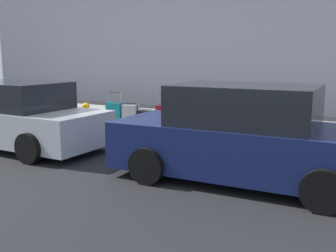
% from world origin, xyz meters
% --- Properties ---
extents(ground_plane, '(40.00, 40.00, 0.00)m').
position_xyz_m(ground_plane, '(0.00, 0.00, 0.00)').
color(ground_plane, black).
extents(sidewalk_curb, '(18.00, 5.00, 0.14)m').
position_xyz_m(sidewalk_curb, '(0.00, -2.50, 0.07)').
color(sidewalk_curb, '#9E9B93').
rests_on(sidewalk_curb, ground_plane).
extents(suitcase_teal_0, '(0.39, 0.26, 0.92)m').
position_xyz_m(suitcase_teal_0, '(-3.31, -0.71, 0.45)').
color(suitcase_teal_0, '#0F606B').
rests_on(suitcase_teal_0, sidewalk_curb).
extents(suitcase_navy_1, '(0.47, 0.29, 0.85)m').
position_xyz_m(suitcase_navy_1, '(-2.81, -0.64, 0.43)').
color(suitcase_navy_1, navy).
rests_on(suitcase_navy_1, sidewalk_curb).
extents(suitcase_red_2, '(0.38, 0.21, 0.61)m').
position_xyz_m(suitcase_red_2, '(-2.32, -0.69, 0.42)').
color(suitcase_red_2, red).
rests_on(suitcase_red_2, sidewalk_curb).
extents(suitcase_olive_3, '(0.36, 0.22, 0.96)m').
position_xyz_m(suitcase_olive_3, '(-1.88, -0.63, 0.50)').
color(suitcase_olive_3, '#59601E').
rests_on(suitcase_olive_3, sidewalk_curb).
extents(suitcase_maroon_4, '(0.39, 0.29, 1.08)m').
position_xyz_m(suitcase_maroon_4, '(-1.43, -0.72, 0.53)').
color(suitcase_maroon_4, maroon).
rests_on(suitcase_maroon_4, sidewalk_curb).
extents(suitcase_black_5, '(0.46, 0.28, 0.66)m').
position_xyz_m(suitcase_black_5, '(-0.95, -0.62, 0.44)').
color(suitcase_black_5, black).
rests_on(suitcase_black_5, sidewalk_curb).
extents(suitcase_silver_6, '(0.44, 0.23, 0.79)m').
position_xyz_m(suitcase_silver_6, '(-0.44, -0.67, 0.51)').
color(suitcase_silver_6, '#9EA0A8').
rests_on(suitcase_silver_6, sidewalk_curb).
extents(suitcase_teal_7, '(0.51, 0.24, 1.07)m').
position_xyz_m(suitcase_teal_7, '(0.10, -0.71, 0.52)').
color(suitcase_teal_7, '#0F606B').
rests_on(suitcase_teal_7, sidewalk_curb).
extents(fire_hydrant, '(0.39, 0.21, 0.71)m').
position_xyz_m(fire_hydrant, '(1.10, -0.70, 0.51)').
color(fire_hydrant, '#D89E0C').
rests_on(fire_hydrant, sidewalk_curb).
extents(bollard_post, '(0.14, 0.14, 0.93)m').
position_xyz_m(bollard_post, '(1.65, -0.55, 0.61)').
color(bollard_post, brown).
rests_on(bollard_post, sidewalk_curb).
extents(parked_car_navy_0, '(4.58, 2.10, 1.69)m').
position_xyz_m(parked_car_navy_0, '(-4.28, 1.63, 0.79)').
color(parked_car_navy_0, '#141E4C').
rests_on(parked_car_navy_0, ground_plane).
extents(parked_car_silver_1, '(4.59, 2.11, 1.56)m').
position_xyz_m(parked_car_silver_1, '(1.28, 1.63, 0.74)').
color(parked_car_silver_1, '#B2B5BA').
rests_on(parked_car_silver_1, ground_plane).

